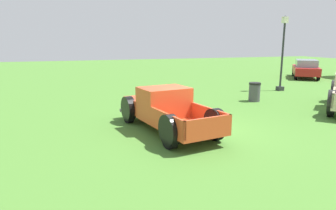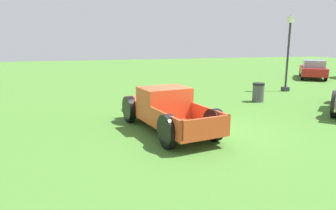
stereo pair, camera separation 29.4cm
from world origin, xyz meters
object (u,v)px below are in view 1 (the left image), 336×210
(lamp_post_near, at_px, (283,52))
(pickup_truck_foreground, at_px, (163,109))
(sedan_distant_a, at_px, (306,68))
(trash_can, at_px, (254,92))

(lamp_post_near, bearing_deg, pickup_truck_foreground, -58.68)
(sedan_distant_a, distance_m, lamp_post_near, 7.98)
(pickup_truck_foreground, distance_m, lamp_post_near, 11.01)
(lamp_post_near, xyz_separation_m, trash_can, (2.43, -3.46, -1.86))
(pickup_truck_foreground, bearing_deg, trash_can, 118.95)
(pickup_truck_foreground, height_order, lamp_post_near, lamp_post_near)
(sedan_distant_a, bearing_deg, trash_can, -53.27)
(lamp_post_near, height_order, trash_can, lamp_post_near)
(pickup_truck_foreground, bearing_deg, sedan_distant_a, 123.96)
(lamp_post_near, distance_m, trash_can, 4.61)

